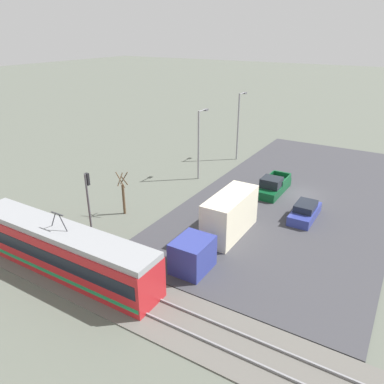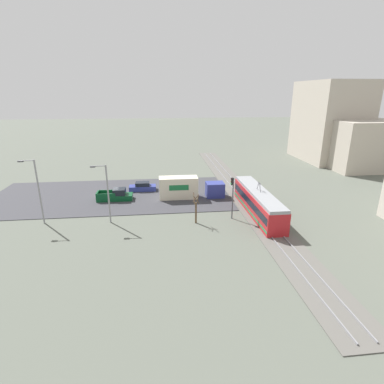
{
  "view_description": "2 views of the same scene",
  "coord_description": "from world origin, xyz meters",
  "px_view_note": "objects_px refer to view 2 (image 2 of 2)",
  "views": [
    {
      "loc": [
        -8.66,
        35.72,
        15.57
      ],
      "look_at": [
        5.96,
        11.42,
        3.21
      ],
      "focal_mm": 35.0,
      "sensor_mm": 36.0,
      "label": 1
    },
    {
      "loc": [
        47.99,
        8.03,
        16.11
      ],
      "look_at": [
        8.31,
        12.5,
        2.87
      ],
      "focal_mm": 28.0,
      "sensor_mm": 36.0,
      "label": 2
    }
  ],
  "objects_px": {
    "light_rail_tram": "(258,202)",
    "street_lamp_mid_block": "(37,188)",
    "sedan_car_0": "(143,187)",
    "street_tree": "(196,210)",
    "street_lamp_near_crossing": "(106,190)",
    "pickup_truck": "(116,196)",
    "box_truck": "(187,188)",
    "traffic_light_pole": "(232,193)"
  },
  "relations": [
    {
      "from": "pickup_truck",
      "to": "street_lamp_near_crossing",
      "type": "height_order",
      "value": "street_lamp_near_crossing"
    },
    {
      "from": "street_lamp_mid_block",
      "to": "pickup_truck",
      "type": "bearing_deg",
      "value": 133.32
    },
    {
      "from": "street_tree",
      "to": "street_lamp_near_crossing",
      "type": "bearing_deg",
      "value": -97.09
    },
    {
      "from": "box_truck",
      "to": "traffic_light_pole",
      "type": "distance_m",
      "value": 10.48
    },
    {
      "from": "street_lamp_mid_block",
      "to": "box_truck",
      "type": "bearing_deg",
      "value": 111.34
    },
    {
      "from": "box_truck",
      "to": "street_lamp_mid_block",
      "type": "xyz_separation_m",
      "value": [
        7.69,
        -19.7,
        3.18
      ]
    },
    {
      "from": "light_rail_tram",
      "to": "street_lamp_mid_block",
      "type": "xyz_separation_m",
      "value": [
        0.1,
        -28.81,
        3.17
      ]
    },
    {
      "from": "street_tree",
      "to": "street_lamp_near_crossing",
      "type": "height_order",
      "value": "street_lamp_near_crossing"
    },
    {
      "from": "street_tree",
      "to": "street_lamp_near_crossing",
      "type": "distance_m",
      "value": 11.65
    },
    {
      "from": "sedan_car_0",
      "to": "street_lamp_near_crossing",
      "type": "distance_m",
      "value": 14.11
    },
    {
      "from": "pickup_truck",
      "to": "sedan_car_0",
      "type": "distance_m",
      "value": 5.96
    },
    {
      "from": "traffic_light_pole",
      "to": "street_lamp_mid_block",
      "type": "xyz_separation_m",
      "value": [
        -1.25,
        -24.77,
        1.18
      ]
    },
    {
      "from": "light_rail_tram",
      "to": "street_tree",
      "type": "xyz_separation_m",
      "value": [
        2.28,
        -8.98,
        0.19
      ]
    },
    {
      "from": "street_tree",
      "to": "street_lamp_near_crossing",
      "type": "relative_size",
      "value": 0.53
    },
    {
      "from": "traffic_light_pole",
      "to": "street_lamp_near_crossing",
      "type": "height_order",
      "value": "street_lamp_near_crossing"
    },
    {
      "from": "light_rail_tram",
      "to": "box_truck",
      "type": "bearing_deg",
      "value": -129.8
    },
    {
      "from": "pickup_truck",
      "to": "street_lamp_mid_block",
      "type": "distance_m",
      "value": 12.18
    },
    {
      "from": "light_rail_tram",
      "to": "traffic_light_pole",
      "type": "height_order",
      "value": "traffic_light_pole"
    },
    {
      "from": "light_rail_tram",
      "to": "sedan_car_0",
      "type": "distance_m",
      "value": 20.49
    },
    {
      "from": "street_lamp_mid_block",
      "to": "light_rail_tram",
      "type": "bearing_deg",
      "value": 90.2
    },
    {
      "from": "pickup_truck",
      "to": "traffic_light_pole",
      "type": "distance_m",
      "value": 19.01
    },
    {
      "from": "street_lamp_near_crossing",
      "to": "street_lamp_mid_block",
      "type": "relative_size",
      "value": 0.91
    },
    {
      "from": "sedan_car_0",
      "to": "street_tree",
      "type": "bearing_deg",
      "value": -152.66
    },
    {
      "from": "light_rail_tram",
      "to": "traffic_light_pole",
      "type": "bearing_deg",
      "value": -71.52
    },
    {
      "from": "sedan_car_0",
      "to": "traffic_light_pole",
      "type": "height_order",
      "value": "traffic_light_pole"
    },
    {
      "from": "pickup_truck",
      "to": "box_truck",
      "type": "bearing_deg",
      "value": 89.11
    },
    {
      "from": "sedan_car_0",
      "to": "street_tree",
      "type": "relative_size",
      "value": 1.11
    },
    {
      "from": "light_rail_tram",
      "to": "street_lamp_mid_block",
      "type": "height_order",
      "value": "street_lamp_mid_block"
    },
    {
      "from": "light_rail_tram",
      "to": "sedan_car_0",
      "type": "xyz_separation_m",
      "value": [
        -12.18,
        -16.45,
        -0.99
      ]
    },
    {
      "from": "light_rail_tram",
      "to": "traffic_light_pole",
      "type": "relative_size",
      "value": 2.69
    },
    {
      "from": "light_rail_tram",
      "to": "traffic_light_pole",
      "type": "xyz_separation_m",
      "value": [
        1.35,
        -4.04,
        1.99
      ]
    },
    {
      "from": "pickup_truck",
      "to": "sedan_car_0",
      "type": "relative_size",
      "value": 1.2
    },
    {
      "from": "box_truck",
      "to": "sedan_car_0",
      "type": "bearing_deg",
      "value": -121.99
    },
    {
      "from": "traffic_light_pole",
      "to": "street_tree",
      "type": "height_order",
      "value": "traffic_light_pole"
    },
    {
      "from": "box_truck",
      "to": "street_lamp_near_crossing",
      "type": "relative_size",
      "value": 1.35
    },
    {
      "from": "light_rail_tram",
      "to": "box_truck",
      "type": "distance_m",
      "value": 11.87
    },
    {
      "from": "light_rail_tram",
      "to": "sedan_car_0",
      "type": "relative_size",
      "value": 3.37
    },
    {
      "from": "traffic_light_pole",
      "to": "light_rail_tram",
      "type": "bearing_deg",
      "value": 108.48
    },
    {
      "from": "light_rail_tram",
      "to": "street_lamp_near_crossing",
      "type": "distance_m",
      "value": 20.46
    },
    {
      "from": "light_rail_tram",
      "to": "street_tree",
      "type": "distance_m",
      "value": 9.26
    },
    {
      "from": "box_truck",
      "to": "street_lamp_mid_block",
      "type": "height_order",
      "value": "street_lamp_mid_block"
    },
    {
      "from": "light_rail_tram",
      "to": "box_truck",
      "type": "relative_size",
      "value": 1.47
    }
  ]
}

